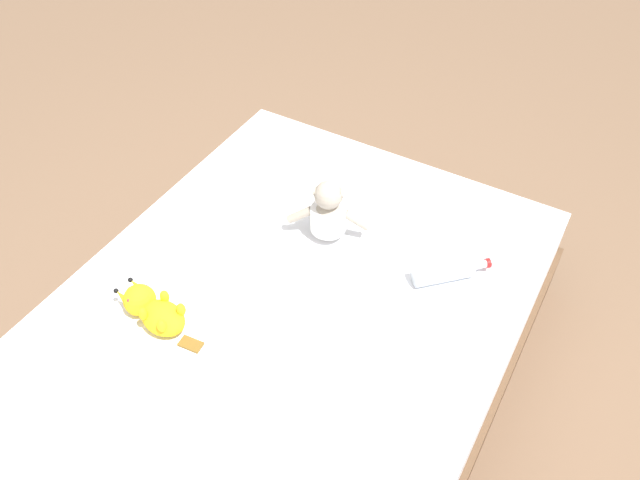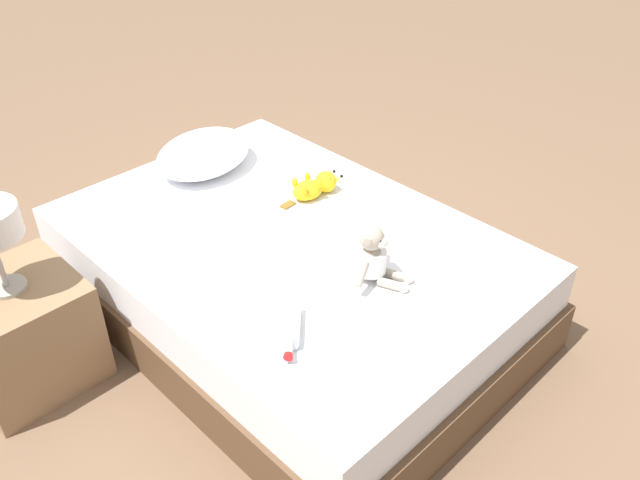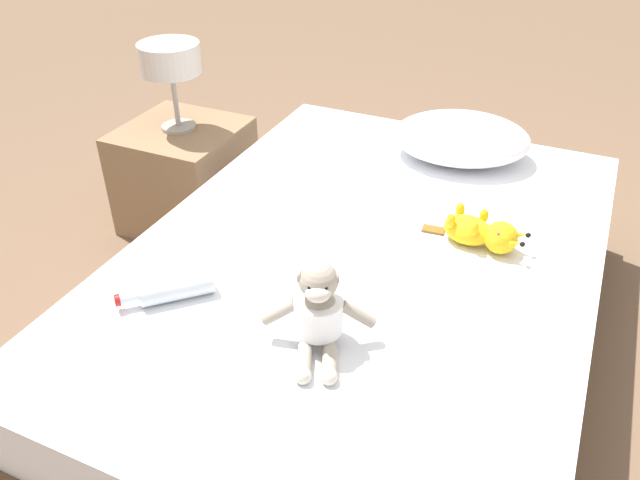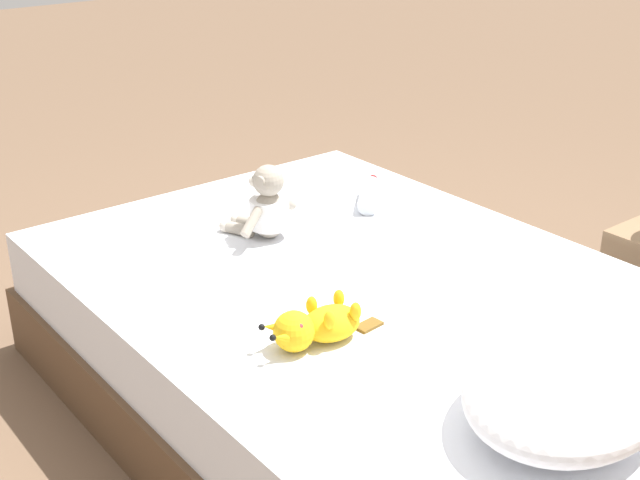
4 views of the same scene
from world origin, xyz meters
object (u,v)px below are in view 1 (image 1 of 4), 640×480
plush_monkey (329,213)px  plush_yellow_creature (153,310)px  glass_bottle (445,271)px  bed (273,365)px

plush_monkey → plush_yellow_creature: (0.27, 0.59, -0.05)m
plush_yellow_creature → glass_bottle: (-0.70, -0.60, -0.01)m
bed → plush_yellow_creature: size_ratio=6.00×
bed → plush_yellow_creature: (0.31, 0.16, 0.26)m
plush_monkey → glass_bottle: 0.43m
bed → glass_bottle: bearing=-131.4°
plush_monkey → plush_yellow_creature: size_ratio=0.84×
bed → glass_bottle: size_ratio=8.90×
glass_bottle → bed: bearing=48.6°
bed → plush_monkey: size_ratio=7.13×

